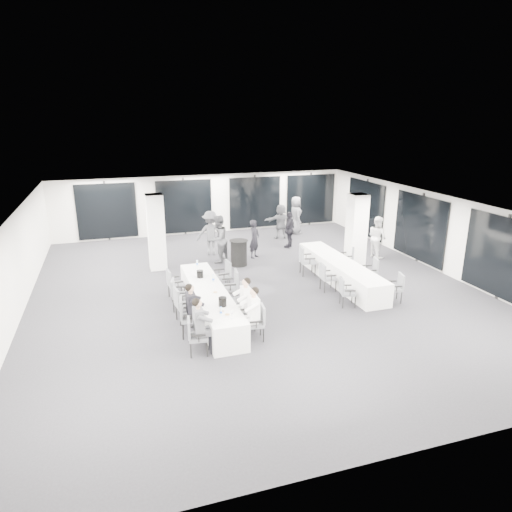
{
  "coord_description": "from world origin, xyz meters",
  "views": [
    {
      "loc": [
        -4.24,
        -13.32,
        5.54
      ],
      "look_at": [
        -0.05,
        -0.2,
        1.24
      ],
      "focal_mm": 32.0,
      "sensor_mm": 36.0,
      "label": 1
    }
  ],
  "objects_px": {
    "standing_guest_g": "(157,222)",
    "standing_guest_h": "(378,234)",
    "banquet_table_side": "(340,271)",
    "chair_main_right_far": "(224,274)",
    "ice_bucket_far": "(200,274)",
    "standing_guest_f": "(281,219)",
    "chair_main_left_second": "(187,315)",
    "standing_guest_b": "(218,236)",
    "banquet_table_main": "(210,302)",
    "chair_side_right_far": "(347,256)",
    "chair_main_right_near": "(258,320)",
    "ice_bucket_near": "(222,302)",
    "chair_main_left_fourth": "(178,293)",
    "standing_guest_e": "(296,213)",
    "cocktail_table": "(239,253)",
    "chair_side_left_far": "(305,259)",
    "chair_side_right_mid": "(371,270)",
    "chair_side_left_mid": "(326,276)",
    "chair_side_right_near": "(396,286)",
    "chair_main_left_far": "(173,282)",
    "standing_guest_c": "(211,230)",
    "chair_main_right_fourth": "(232,284)",
    "chair_main_right_second": "(250,308)",
    "standing_guest_d": "(290,227)",
    "chair_side_left_near": "(346,290)",
    "standing_guest_a": "(254,236)",
    "chair_main_left_near": "(195,334)"
  },
  "relations": [
    {
      "from": "chair_main_left_far",
      "to": "chair_side_left_mid",
      "type": "xyz_separation_m",
      "value": [
        4.82,
        -0.84,
        -0.02
      ]
    },
    {
      "from": "chair_side_right_mid",
      "to": "standing_guest_e",
      "type": "relative_size",
      "value": 0.47
    },
    {
      "from": "chair_side_right_near",
      "to": "standing_guest_e",
      "type": "relative_size",
      "value": 0.44
    },
    {
      "from": "chair_main_right_second",
      "to": "standing_guest_b",
      "type": "bearing_deg",
      "value": 9.48
    },
    {
      "from": "chair_main_right_near",
      "to": "standing_guest_e",
      "type": "height_order",
      "value": "standing_guest_e"
    },
    {
      "from": "chair_main_right_fourth",
      "to": "standing_guest_g",
      "type": "height_order",
      "value": "standing_guest_g"
    },
    {
      "from": "chair_side_right_near",
      "to": "standing_guest_g",
      "type": "xyz_separation_m",
      "value": [
        -6.22,
        9.21,
        0.41
      ]
    },
    {
      "from": "chair_main_left_far",
      "to": "ice_bucket_far",
      "type": "distance_m",
      "value": 0.92
    },
    {
      "from": "chair_main_left_second",
      "to": "standing_guest_b",
      "type": "bearing_deg",
      "value": 168.39
    },
    {
      "from": "chair_main_right_near",
      "to": "chair_main_left_fourth",
      "type": "bearing_deg",
      "value": 40.77
    },
    {
      "from": "standing_guest_h",
      "to": "chair_side_left_mid",
      "type": "bearing_deg",
      "value": 121.11
    },
    {
      "from": "chair_main_right_fourth",
      "to": "ice_bucket_far",
      "type": "distance_m",
      "value": 1.03
    },
    {
      "from": "chair_main_right_near",
      "to": "chair_side_left_far",
      "type": "height_order",
      "value": "chair_side_left_far"
    },
    {
      "from": "chair_side_right_mid",
      "to": "standing_guest_g",
      "type": "xyz_separation_m",
      "value": [
        -6.22,
        7.77,
        0.38
      ]
    },
    {
      "from": "ice_bucket_far",
      "to": "standing_guest_f",
      "type": "bearing_deg",
      "value": 51.18
    },
    {
      "from": "banquet_table_side",
      "to": "ice_bucket_near",
      "type": "xyz_separation_m",
      "value": [
        -4.74,
        -2.48,
        0.5
      ]
    },
    {
      "from": "banquet_table_main",
      "to": "chair_side_left_near",
      "type": "bearing_deg",
      "value": -9.34
    },
    {
      "from": "standing_guest_c",
      "to": "standing_guest_g",
      "type": "height_order",
      "value": "standing_guest_c"
    },
    {
      "from": "chair_main_right_near",
      "to": "ice_bucket_near",
      "type": "height_order",
      "value": "ice_bucket_near"
    },
    {
      "from": "chair_main_left_second",
      "to": "ice_bucket_near",
      "type": "height_order",
      "value": "chair_main_left_second"
    },
    {
      "from": "standing_guest_e",
      "to": "ice_bucket_near",
      "type": "distance_m",
      "value": 10.84
    },
    {
      "from": "chair_main_left_fourth",
      "to": "standing_guest_b",
      "type": "relative_size",
      "value": 0.46
    },
    {
      "from": "chair_main_right_fourth",
      "to": "standing_guest_e",
      "type": "height_order",
      "value": "standing_guest_e"
    },
    {
      "from": "standing_guest_d",
      "to": "standing_guest_e",
      "type": "relative_size",
      "value": 0.88
    },
    {
      "from": "cocktail_table",
      "to": "standing_guest_e",
      "type": "xyz_separation_m",
      "value": [
        3.92,
        3.86,
        0.51
      ]
    },
    {
      "from": "chair_side_right_far",
      "to": "standing_guest_c",
      "type": "distance_m",
      "value": 5.59
    },
    {
      "from": "chair_main_right_far",
      "to": "banquet_table_main",
      "type": "bearing_deg",
      "value": 149.46
    },
    {
      "from": "chair_main_left_second",
      "to": "chair_main_right_near",
      "type": "distance_m",
      "value": 1.83
    },
    {
      "from": "chair_side_left_far",
      "to": "standing_guest_e",
      "type": "distance_m",
      "value": 5.96
    },
    {
      "from": "chair_side_right_far",
      "to": "banquet_table_main",
      "type": "bearing_deg",
      "value": 123.73
    },
    {
      "from": "chair_main_right_second",
      "to": "standing_guest_d",
      "type": "xyz_separation_m",
      "value": [
        3.9,
        6.93,
        0.31
      ]
    },
    {
      "from": "banquet_table_main",
      "to": "chair_side_right_far",
      "type": "distance_m",
      "value": 6.09
    },
    {
      "from": "banquet_table_main",
      "to": "chair_side_right_mid",
      "type": "relative_size",
      "value": 5.24
    },
    {
      "from": "standing_guest_a",
      "to": "standing_guest_e",
      "type": "relative_size",
      "value": 0.87
    },
    {
      "from": "banquet_table_side",
      "to": "chair_main_right_far",
      "type": "bearing_deg",
      "value": 173.67
    },
    {
      "from": "chair_main_left_second",
      "to": "chair_main_right_fourth",
      "type": "height_order",
      "value": "chair_main_left_second"
    },
    {
      "from": "chair_main_left_fourth",
      "to": "standing_guest_e",
      "type": "height_order",
      "value": "standing_guest_e"
    },
    {
      "from": "banquet_table_side",
      "to": "chair_main_right_far",
      "type": "relative_size",
      "value": 5.03
    },
    {
      "from": "chair_side_right_mid",
      "to": "standing_guest_b",
      "type": "xyz_separation_m",
      "value": [
        -4.29,
        4.05,
        0.5
      ]
    },
    {
      "from": "chair_side_left_near",
      "to": "standing_guest_d",
      "type": "xyz_separation_m",
      "value": [
        0.74,
        6.39,
        0.38
      ]
    },
    {
      "from": "chair_main_right_near",
      "to": "standing_guest_e",
      "type": "bearing_deg",
      "value": -20.63
    },
    {
      "from": "chair_main_right_far",
      "to": "chair_side_left_near",
      "type": "relative_size",
      "value": 1.13
    },
    {
      "from": "chair_main_left_near",
      "to": "chair_main_left_far",
      "type": "xyz_separation_m",
      "value": [
        -0.0,
        3.62,
        0.02
      ]
    },
    {
      "from": "chair_main_right_second",
      "to": "chair_side_right_near",
      "type": "relative_size",
      "value": 1.12
    },
    {
      "from": "banquet_table_main",
      "to": "banquet_table_side",
      "type": "relative_size",
      "value": 1.0
    },
    {
      "from": "chair_main_right_second",
      "to": "standing_guest_e",
      "type": "height_order",
      "value": "standing_guest_e"
    },
    {
      "from": "chair_main_right_far",
      "to": "chair_side_right_near",
      "type": "distance_m",
      "value": 5.42
    },
    {
      "from": "chair_side_left_mid",
      "to": "standing_guest_b",
      "type": "xyz_separation_m",
      "value": [
        -2.63,
        4.03,
        0.52
      ]
    },
    {
      "from": "chair_main_right_far",
      "to": "standing_guest_c",
      "type": "bearing_deg",
      "value": -10.64
    },
    {
      "from": "standing_guest_g",
      "to": "standing_guest_h",
      "type": "bearing_deg",
      "value": -6.48
    }
  ]
}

